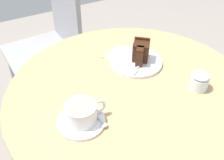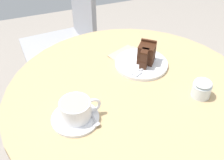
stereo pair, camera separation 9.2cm
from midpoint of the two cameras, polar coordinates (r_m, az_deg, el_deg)
The scene contains 10 objects.
cafe_table at distance 1.02m, azimuth 1.25°, elevation -6.94°, with size 0.85×0.85×0.73m.
saucer at distance 0.85m, azimuth -9.41°, elevation -8.47°, with size 0.14×0.14×0.01m.
coffee_cup at distance 0.82m, azimuth -9.34°, elevation -6.62°, with size 0.13×0.09×0.06m.
teaspoon at distance 0.84m, azimuth -5.79°, elevation -8.02°, with size 0.02×0.10×0.00m.
cake_plate at distance 1.06m, azimuth 2.44°, elevation 3.65°, with size 0.20×0.20×0.01m.
cake_slice at distance 1.04m, azimuth 3.34°, elevation 5.65°, with size 0.08×0.09×0.08m.
fork at distance 1.02m, azimuth 2.85°, elevation 2.63°, with size 0.13×0.08×0.00m.
napkin at distance 1.10m, azimuth -0.06°, elevation 4.76°, with size 0.16×0.17×0.00m.
cafe_chair at distance 1.66m, azimuth -13.42°, elevation 8.75°, with size 0.41×0.41×0.91m.
sugar_pot at distance 0.96m, azimuth 14.79°, elevation -0.29°, with size 0.06×0.06×0.06m.
Camera 1 is at (-0.39, -0.60, 1.36)m, focal length 45.00 mm.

